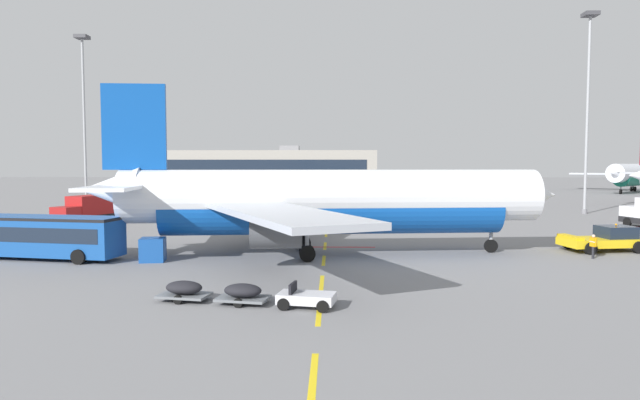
% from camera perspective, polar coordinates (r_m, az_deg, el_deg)
% --- Properties ---
extents(ground, '(400.00, 400.00, 0.00)m').
position_cam_1_polar(ground, '(66.21, 20.15, -2.24)').
color(ground, slate).
extents(apron_paint_markings, '(8.00, 95.42, 0.01)m').
position_cam_1_polar(apron_paint_markings, '(60.88, 0.71, -2.52)').
color(apron_paint_markings, yellow).
rests_on(apron_paint_markings, ground).
extents(airliner_foreground, '(34.82, 34.46, 12.20)m').
position_cam_1_polar(airliner_foreground, '(40.74, 0.46, -0.06)').
color(airliner_foreground, white).
rests_on(airliner_foreground, ground).
extents(pushback_tug, '(6.37, 3.91, 2.08)m').
position_cam_1_polar(pushback_tug, '(47.90, 26.98, -3.56)').
color(pushback_tug, yellow).
rests_on(pushback_tug, ground).
extents(apron_shuttle_bus, '(12.31, 4.79, 3.00)m').
position_cam_1_polar(apron_shuttle_bus, '(43.77, -26.74, -3.09)').
color(apron_shuttle_bus, '#194C99').
rests_on(apron_shuttle_bus, ground).
extents(fuel_service_truck, '(4.71, 7.40, 3.14)m').
position_cam_1_polar(fuel_service_truck, '(65.93, -22.72, -0.89)').
color(fuel_service_truck, black).
rests_on(fuel_service_truck, ground).
extents(baggage_train, '(8.72, 3.10, 1.14)m').
position_cam_1_polar(baggage_train, '(27.16, -7.77, -9.36)').
color(baggage_train, silver).
rests_on(baggage_train, ground).
extents(ground_crew_worker, '(0.35, 0.68, 1.69)m').
position_cam_1_polar(ground_crew_worker, '(43.82, 25.98, -4.11)').
color(ground_crew_worker, '#232328').
rests_on(ground_crew_worker, ground).
extents(uld_cargo_container, '(1.81, 1.77, 1.60)m').
position_cam_1_polar(uld_cargo_container, '(39.92, -16.61, -4.85)').
color(uld_cargo_container, '#194C9E').
rests_on(uld_cargo_container, ground).
extents(apron_light_mast_near, '(1.80, 1.80, 25.18)m').
position_cam_1_polar(apron_light_mast_near, '(90.15, -22.85, 9.19)').
color(apron_light_mast_near, slate).
rests_on(apron_light_mast_near, ground).
extents(apron_light_mast_far, '(1.80, 1.80, 26.08)m').
position_cam_1_polar(apron_light_mast_far, '(82.18, 25.56, 10.02)').
color(apron_light_mast_far, slate).
rests_on(apron_light_mast_far, ground).
extents(terminal_satellite, '(76.82, 20.91, 12.09)m').
position_cam_1_polar(terminal_satellite, '(179.89, -6.75, 3.31)').
color(terminal_satellite, '#9E998E').
rests_on(terminal_satellite, ground).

